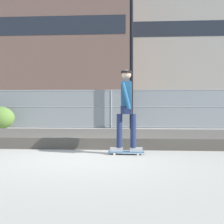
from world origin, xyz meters
name	(u,v)px	position (x,y,z in m)	size (l,w,h in m)	color
ground_plane	(83,159)	(0.00, 0.00, 0.00)	(120.00, 120.00, 0.00)	#9E998E
gravel_berm	(98,138)	(0.00, 2.72, 0.14)	(11.72, 2.95, 0.29)	#4C473F
skateboard	(126,152)	(0.88, 0.60, 0.06)	(0.80, 0.22, 0.07)	#2D608C
skater	(126,105)	(0.88, 0.60, 1.11)	(0.72, 0.58, 1.82)	#B2ADA8
chain_fence	(111,109)	(0.00, 8.28, 0.93)	(28.01, 0.06, 1.85)	gray
street_lamp	(131,39)	(0.97, 7.79, 4.13)	(0.44, 0.44, 6.61)	black
parked_car_near	(27,110)	(-5.22, 11.32, 0.84)	(4.47, 2.08, 1.66)	#B7BABF
parked_car_mid	(144,110)	(1.70, 11.17, 0.84)	(4.53, 2.22, 1.66)	#566B4C
library_building	(59,53)	(-10.70, 41.25, 9.52)	(23.50, 15.28, 19.03)	brown
office_block	(180,51)	(9.68, 49.12, 10.86)	(27.85, 12.02, 21.72)	gray
shrub_left	(0,118)	(-5.04, 7.19, 0.52)	(1.36, 1.11, 1.05)	#567A33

